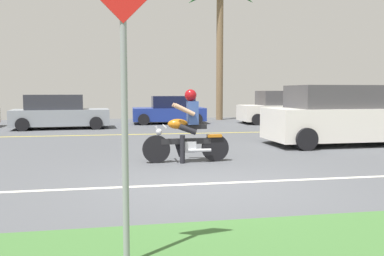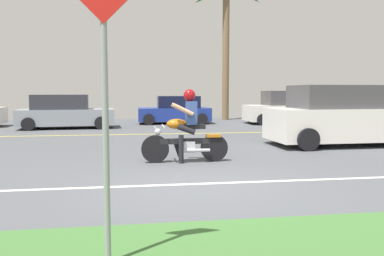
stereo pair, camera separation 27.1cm
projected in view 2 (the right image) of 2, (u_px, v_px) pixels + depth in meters
The scene contains 10 objects.
ground at pixel (180, 158), 10.17m from camera, with size 56.00×30.00×0.04m, color #4C4F54.
lane_line_near at pixel (201, 184), 7.24m from camera, with size 50.40×0.12×0.01m, color silver.
lane_line_far at pixel (162, 134), 15.76m from camera, with size 50.40×0.12×0.01m, color yellow.
motorcyclist at pixel (186, 132), 9.42m from camera, with size 2.03×0.66×1.70m.
suv_nearby at pixel (345, 116), 12.42m from camera, with size 4.72×2.22×1.83m.
parked_car_1 at pixel (65, 113), 18.14m from camera, with size 4.26×2.22×1.51m.
parked_car_2 at pixel (175, 111), 20.91m from camera, with size 3.71×2.07×1.42m.
parked_car_3 at pixel (282, 108), 20.83m from camera, with size 3.65×2.03×1.68m.
parked_car_4 at pixel (377, 110), 20.56m from camera, with size 3.68×1.92×1.48m.
street_sign at pixel (105, 82), 3.61m from camera, with size 0.62×0.06×2.86m.
Camera 2 is at (-1.26, -6.98, 1.65)m, focal length 37.96 mm.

